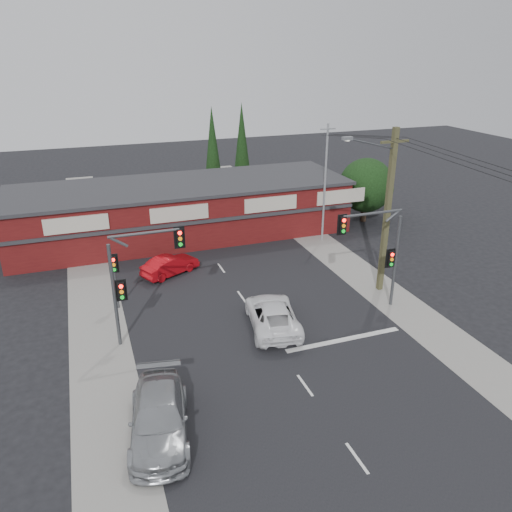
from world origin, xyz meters
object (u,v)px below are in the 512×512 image
object	(u,v)px
white_suv	(272,315)
utility_pole	(386,207)
red_sedan	(170,265)
silver_suv	(159,417)
shop_building	(182,209)

from	to	relation	value
white_suv	utility_pole	bearing A→B (deg)	-155.29
white_suv	red_sedan	xyz separation A→B (m)	(-3.94, 8.65, -0.08)
white_suv	silver_suv	world-z (taller)	silver_suv
red_sedan	utility_pole	xyz separation A→B (m)	(11.82, -6.66, 4.74)
silver_suv	shop_building	distance (m)	22.84
shop_building	silver_suv	bearing A→B (deg)	-104.34
white_suv	shop_building	bearing A→B (deg)	-74.15
red_sedan	shop_building	size ratio (longest dim) A/B	0.15
red_sedan	shop_building	distance (m)	7.88
silver_suv	utility_pole	distance (m)	17.66
shop_building	utility_pole	world-z (taller)	utility_pole
white_suv	shop_building	world-z (taller)	shop_building
white_suv	silver_suv	bearing A→B (deg)	51.12
red_sedan	white_suv	bearing A→B (deg)	177.46
red_sedan	silver_suv	bearing A→B (deg)	140.75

